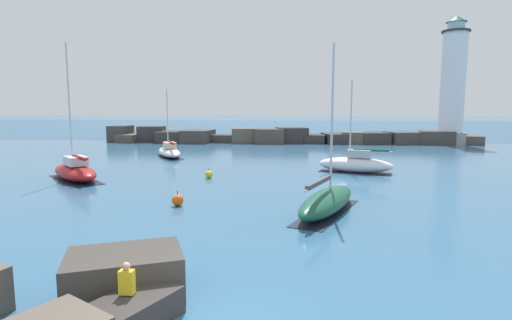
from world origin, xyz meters
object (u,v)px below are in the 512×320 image
at_px(sailboat_moored_0, 75,171).
at_px(sailboat_moored_3, 356,164).
at_px(sailboat_moored_2, 169,151).
at_px(sailboat_moored_4, 327,201).
at_px(person_on_rocks, 127,290).
at_px(mooring_buoy_far_side, 209,174).
at_px(mooring_buoy_orange_near, 178,200).
at_px(lighthouse, 452,88).

distance_m(sailboat_moored_0, sailboat_moored_3, 22.04).
xyz_separation_m(sailboat_moored_0, sailboat_moored_2, (2.53, 14.67, -0.08)).
bearing_deg(sailboat_moored_2, sailboat_moored_4, -55.63).
bearing_deg(sailboat_moored_2, sailboat_moored_0, -99.80).
bearing_deg(sailboat_moored_3, sailboat_moored_2, 154.15).
height_order(sailboat_moored_4, person_on_rocks, sailboat_moored_4).
height_order(mooring_buoy_far_side, person_on_rocks, person_on_rocks).
bearing_deg(sailboat_moored_2, sailboat_moored_3, -25.85).
bearing_deg(sailboat_moored_3, person_on_rocks, -110.59).
height_order(sailboat_moored_2, person_on_rocks, sailboat_moored_2).
bearing_deg(person_on_rocks, mooring_buoy_far_side, 96.57).
relative_size(mooring_buoy_far_side, person_on_rocks, 0.51).
relative_size(sailboat_moored_0, mooring_buoy_orange_near, 11.92).
height_order(sailboat_moored_0, sailboat_moored_2, sailboat_moored_0).
bearing_deg(person_on_rocks, mooring_buoy_orange_near, 100.64).
bearing_deg(mooring_buoy_orange_near, sailboat_moored_4, -4.81).
height_order(lighthouse, person_on_rocks, lighthouse).
distance_m(sailboat_moored_4, person_on_rocks, 12.56).
height_order(mooring_buoy_orange_near, mooring_buoy_far_side, mooring_buoy_orange_near).
distance_m(mooring_buoy_orange_near, person_on_rocks, 12.04).
bearing_deg(sailboat_moored_4, mooring_buoy_far_side, 130.78).
bearing_deg(sailboat_moored_0, sailboat_moored_2, 80.20).
distance_m(sailboat_moored_2, mooring_buoy_far_side, 14.88).
bearing_deg(lighthouse, sailboat_moored_0, -139.61).
distance_m(lighthouse, sailboat_moored_3, 33.75).
bearing_deg(lighthouse, mooring_buoy_orange_near, -125.86).
xyz_separation_m(lighthouse, sailboat_moored_4, (-21.19, -41.05, -7.61)).
height_order(sailboat_moored_3, mooring_buoy_far_side, sailboat_moored_3).
relative_size(sailboat_moored_0, sailboat_moored_4, 1.18).
relative_size(sailboat_moored_3, mooring_buoy_far_side, 9.59).
xyz_separation_m(sailboat_moored_3, person_on_rocks, (-9.21, -24.51, 0.14)).
bearing_deg(sailboat_moored_2, lighthouse, 26.96).
relative_size(sailboat_moored_2, mooring_buoy_far_side, 9.33).
xyz_separation_m(lighthouse, sailboat_moored_0, (-39.09, -33.26, -7.55)).
bearing_deg(mooring_buoy_orange_near, lighthouse, 54.14).
relative_size(sailboat_moored_0, sailboat_moored_3, 1.32).
height_order(lighthouse, sailboat_moored_3, lighthouse).
xyz_separation_m(sailboat_moored_2, person_on_rocks, (9.58, -33.61, 0.27)).
bearing_deg(sailboat_moored_2, mooring_buoy_orange_near, -71.33).
bearing_deg(sailboat_moored_0, lighthouse, 40.39).
relative_size(sailboat_moored_3, person_on_rocks, 4.87).
height_order(sailboat_moored_2, sailboat_moored_3, sailboat_moored_3).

